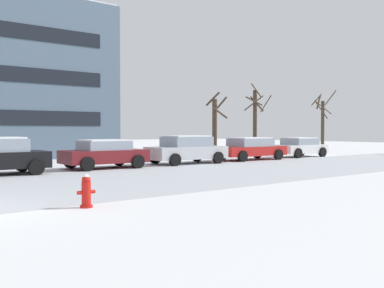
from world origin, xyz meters
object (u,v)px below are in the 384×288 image
parked_car_silver (187,149)px  parked_car_red (250,148)px  fire_hydrant (86,191)px  parked_car_maroon (104,154)px  parked_car_white (300,147)px

parked_car_silver → parked_car_red: 4.89m
fire_hydrant → parked_car_maroon: (5.58, 9.53, 0.31)m
parked_car_silver → parked_car_red: size_ratio=0.95×
parked_car_maroon → parked_car_white: parked_car_maroon is taller
fire_hydrant → parked_car_silver: size_ratio=0.18×
parked_car_silver → parked_car_red: parked_car_silver is taller
parked_car_silver → parked_car_white: bearing=0.4°
parked_car_maroon → parked_car_red: bearing=-1.0°
parked_car_maroon → fire_hydrant: bearing=-120.3°
parked_car_silver → parked_car_white: size_ratio=1.13×
parked_car_red → parked_car_white: 4.89m
parked_car_silver → parked_car_red: bearing=-0.5°
parked_car_maroon → parked_car_white: bearing=-0.2°
parked_car_maroon → parked_car_silver: parked_car_silver is taller
parked_car_white → fire_hydrant: bearing=-154.9°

